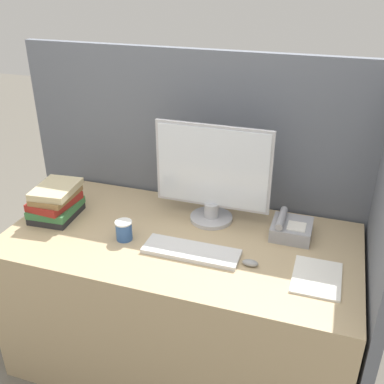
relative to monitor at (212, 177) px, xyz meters
The scene contains 10 objects.
cubicle_panel_rear 0.34m from the monitor, 111.63° to the left, with size 2.06×0.04×1.56m.
cubicle_panel_right 0.83m from the monitor, 13.25° to the right, with size 0.04×0.88×1.56m.
desk 0.67m from the monitor, 113.65° to the right, with size 1.66×0.82×0.77m.
monitor is the anchor object (origin of this frame).
keyboard 0.39m from the monitor, 90.34° to the right, with size 0.44×0.14×0.02m.
mouse 0.48m from the monitor, 50.36° to the right, with size 0.07×0.04×0.03m.
coffee_cup 0.49m from the monitor, 137.92° to the right, with size 0.08×0.08×0.09m.
book_stack 0.80m from the monitor, 163.83° to the right, with size 0.22×0.27×0.17m.
desk_telephone 0.45m from the monitor, ahead, with size 0.19×0.19×0.10m.
paper_pile 0.68m from the monitor, 30.59° to the right, with size 0.20×0.26×0.01m.
Camera 1 is at (0.62, -1.27, 1.93)m, focal length 42.00 mm.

